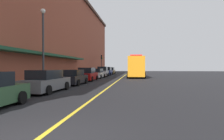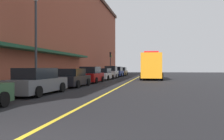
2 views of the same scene
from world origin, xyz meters
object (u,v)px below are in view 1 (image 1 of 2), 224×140
(parked_car_5, at_px, (103,72))
(parking_meter_2, at_px, (65,74))
(parked_car_1, at_px, (47,82))
(parked_car_4, at_px, (97,74))
(parked_car_7, at_px, (111,71))
(parked_car_2, at_px, (74,78))
(utility_truck, at_px, (136,67))
(parking_meter_1, at_px, (104,70))
(street_lamp_left, at_px, (43,38))
(parking_meter_0, at_px, (70,73))
(parked_car_3, at_px, (87,75))
(parked_car_6, at_px, (107,71))
(traffic_light_near, at_px, (102,61))
(parking_meter_3, at_px, (79,72))

(parked_car_5, bearing_deg, parking_meter_2, 172.65)
(parked_car_1, height_order, parked_car_4, parked_car_1)
(parked_car_7, bearing_deg, parking_meter_2, 177.11)
(parked_car_2, relative_size, parked_car_5, 1.07)
(parked_car_4, relative_size, utility_truck, 0.51)
(parking_meter_1, xyz_separation_m, street_lamp_left, (-0.60, -29.59, 3.34))
(parked_car_7, relative_size, parking_meter_0, 3.40)
(parked_car_2, bearing_deg, parked_car_4, 1.05)
(utility_truck, relative_size, parking_meter_2, 6.61)
(parked_car_3, xyz_separation_m, parked_car_4, (-0.02, 6.12, -0.08))
(parked_car_7, height_order, utility_truck, utility_truck)
(utility_truck, bearing_deg, parked_car_6, -146.20)
(parked_car_7, height_order, traffic_light_near, traffic_light_near)
(parked_car_3, bearing_deg, traffic_light_near, 4.02)
(parked_car_3, relative_size, parking_meter_0, 3.54)
(parked_car_1, bearing_deg, traffic_light_near, 4.32)
(parked_car_7, relative_size, parking_meter_2, 3.40)
(parking_meter_3, bearing_deg, parking_meter_0, -90.00)
(parked_car_6, relative_size, utility_truck, 0.54)
(parking_meter_2, height_order, traffic_light_near, traffic_light_near)
(parked_car_5, distance_m, parking_meter_0, 14.21)
(parked_car_1, distance_m, parked_car_6, 29.03)
(parked_car_4, bearing_deg, parked_car_2, -177.85)
(parked_car_2, distance_m, parked_car_5, 17.16)
(utility_truck, height_order, parking_meter_1, utility_truck)
(parked_car_6, xyz_separation_m, parked_car_7, (-0.05, 6.21, -0.04))
(parking_meter_2, distance_m, traffic_light_near, 22.42)
(parked_car_1, height_order, utility_truck, utility_truck)
(parked_car_4, xyz_separation_m, utility_truck, (6.24, 2.58, 1.04))
(parking_meter_0, height_order, traffic_light_near, traffic_light_near)
(parked_car_4, distance_m, parking_meter_1, 15.44)
(parked_car_7, xyz_separation_m, parking_meter_3, (-1.33, -22.95, 0.26))
(parked_car_1, xyz_separation_m, parked_car_2, (0.11, 5.88, -0.03))
(parked_car_3, distance_m, utility_truck, 10.74)
(parking_meter_3, distance_m, traffic_light_near, 17.46)
(utility_truck, bearing_deg, traffic_light_near, -142.77)
(parked_car_3, xyz_separation_m, street_lamp_left, (-2.03, -8.10, 3.59))
(parked_car_1, height_order, parked_car_6, parked_car_6)
(parked_car_5, xyz_separation_m, parked_car_7, (-0.13, 12.20, -0.07))
(parked_car_4, bearing_deg, parking_meter_0, 172.71)
(parked_car_6, xyz_separation_m, parking_meter_1, (-1.38, 3.97, 0.22))
(parked_car_6, bearing_deg, parked_car_3, -179.37)
(parked_car_5, distance_m, parked_car_6, 5.99)
(parked_car_6, height_order, parking_meter_0, parked_car_6)
(parked_car_6, xyz_separation_m, street_lamp_left, (-1.98, -25.63, 3.56))
(parked_car_4, distance_m, parked_car_7, 17.61)
(parked_car_5, distance_m, parked_car_7, 12.20)
(parked_car_4, relative_size, parking_meter_0, 3.34)
(parking_meter_0, bearing_deg, parked_car_1, -81.39)
(parked_car_3, bearing_deg, parked_car_6, -0.13)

